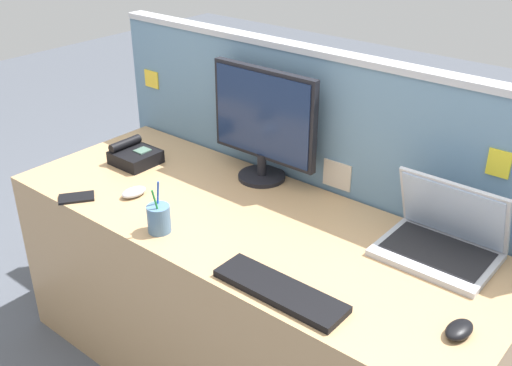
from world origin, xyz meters
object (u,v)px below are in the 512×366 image
at_px(pen_cup, 159,218).
at_px(cell_phone_black_slab, 77,198).
at_px(desk_phone, 135,156).
at_px(computer_mouse_right_hand, 134,192).
at_px(laptop, 443,236).
at_px(computer_mouse_left_hand, 459,330).
at_px(keyboard_main, 280,291).
at_px(desktop_monitor, 263,121).

bearing_deg(pen_cup, cell_phone_black_slab, -174.10).
distance_m(desk_phone, cell_phone_black_slab, 0.35).
xyz_separation_m(computer_mouse_right_hand, cell_phone_black_slab, (-0.15, -0.15, -0.01)).
distance_m(laptop, computer_mouse_right_hand, 1.11).
xyz_separation_m(computer_mouse_right_hand, computer_mouse_left_hand, (1.25, 0.04, 0.00)).
height_order(keyboard_main, computer_mouse_right_hand, computer_mouse_right_hand).
relative_size(pen_cup, cell_phone_black_slab, 1.41).
distance_m(desktop_monitor, desk_phone, 0.59).
bearing_deg(keyboard_main, laptop, 61.98).
height_order(laptop, cell_phone_black_slab, laptop).
xyz_separation_m(desktop_monitor, computer_mouse_left_hand, (0.97, -0.39, -0.22)).
bearing_deg(computer_mouse_left_hand, computer_mouse_right_hand, -171.80).
relative_size(computer_mouse_left_hand, cell_phone_black_slab, 0.78).
distance_m(desktop_monitor, cell_phone_black_slab, 0.75).
xyz_separation_m(laptop, desk_phone, (-1.27, -0.18, -0.03)).
bearing_deg(laptop, computer_mouse_right_hand, -160.30).
distance_m(desktop_monitor, computer_mouse_right_hand, 0.56).
height_order(laptop, computer_mouse_right_hand, laptop).
distance_m(laptop, computer_mouse_left_hand, 0.39).
distance_m(desk_phone, computer_mouse_left_hand, 1.48).
height_order(computer_mouse_left_hand, pen_cup, pen_cup).
relative_size(computer_mouse_right_hand, computer_mouse_left_hand, 1.00).
height_order(keyboard_main, cell_phone_black_slab, keyboard_main).
bearing_deg(pen_cup, desktop_monitor, 88.48).
height_order(desktop_monitor, keyboard_main, desktop_monitor).
bearing_deg(computer_mouse_left_hand, desktop_monitor, 164.65).
xyz_separation_m(laptop, computer_mouse_left_hand, (0.20, -0.33, -0.04)).
xyz_separation_m(desk_phone, cell_phone_black_slab, (0.07, -0.34, -0.03)).
bearing_deg(computer_mouse_left_hand, laptop, 127.57).
bearing_deg(computer_mouse_right_hand, desktop_monitor, 63.45).
height_order(computer_mouse_right_hand, computer_mouse_left_hand, same).
bearing_deg(computer_mouse_left_hand, pen_cup, -165.06).
bearing_deg(keyboard_main, computer_mouse_right_hand, 171.21).
distance_m(computer_mouse_left_hand, pen_cup, 1.00).
height_order(laptop, keyboard_main, laptop).
bearing_deg(laptop, keyboard_main, -118.06).
bearing_deg(laptop, cell_phone_black_slab, -156.24).
distance_m(keyboard_main, cell_phone_black_slab, 0.93).
bearing_deg(desk_phone, laptop, 8.12).
bearing_deg(desktop_monitor, cell_phone_black_slab, -126.14).
distance_m(keyboard_main, computer_mouse_left_hand, 0.49).
relative_size(laptop, cell_phone_black_slab, 2.76).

